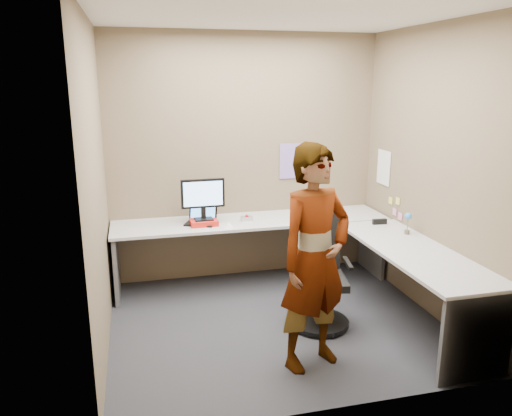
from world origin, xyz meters
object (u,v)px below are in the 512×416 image
object	(u,v)px
desk	(308,246)
person	(315,259)
monitor	(203,196)
office_chair	(320,282)

from	to	relation	value
desk	person	bearing A→B (deg)	-107.48
desk	person	size ratio (longest dim) A/B	1.69
monitor	person	xyz separation A→B (m)	(0.62, -1.62, -0.16)
desk	office_chair	distance (m)	0.51
office_chair	person	size ratio (longest dim) A/B	0.57
desk	office_chair	bearing A→B (deg)	-96.51
monitor	person	world-z (taller)	person
desk	person	distance (m)	1.18
person	monitor	bearing A→B (deg)	90.72
office_chair	person	world-z (taller)	person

